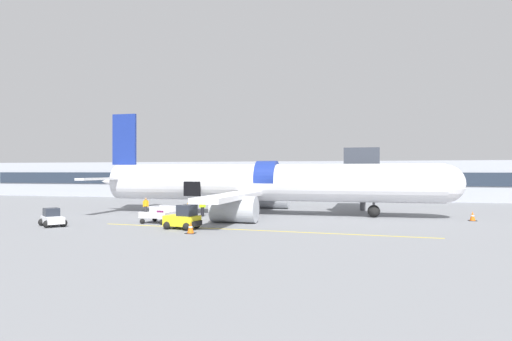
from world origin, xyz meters
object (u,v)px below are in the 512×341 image
ground_crew_loader_b (202,206)px  baggage_cart_loading (170,212)px  ground_crew_loader_a (189,210)px  baggage_cart_queued (159,217)px  baggage_tug_lead (183,219)px  suitcase_on_tarmac_upright (183,215)px  ground_crew_driver (146,206)px  ground_crew_supervisor (213,210)px  airplane (263,184)px  baggage_tug_mid (52,219)px

ground_crew_loader_b → baggage_cart_loading: bearing=-149.6°
ground_crew_loader_a → baggage_cart_queued: bearing=-128.5°
baggage_tug_lead → suitcase_on_tarmac_upright: (-2.48, 5.69, -0.35)m
ground_crew_loader_a → ground_crew_driver: ground_crew_loader_a is taller
ground_crew_driver → ground_crew_supervisor: bearing=-18.2°
ground_crew_loader_b → ground_crew_supervisor: (1.74, -2.03, -0.10)m
airplane → baggage_tug_mid: (-13.25, -12.79, -2.37)m
ground_crew_supervisor → suitcase_on_tarmac_upright: bearing=-151.1°
airplane → baggage_cart_queued: airplane is taller
ground_crew_loader_b → ground_crew_driver: bearing=175.2°
baggage_cart_loading → ground_crew_loader_a: 3.66m
suitcase_on_tarmac_upright → ground_crew_loader_a: bearing=-32.1°
baggage_cart_queued → ground_crew_driver: 7.88m
airplane → baggage_tug_lead: airplane is taller
ground_crew_loader_b → ground_crew_supervisor: ground_crew_loader_b is taller
baggage_cart_queued → ground_crew_supervisor: ground_crew_supervisor is taller
suitcase_on_tarmac_upright → ground_crew_supervisor: bearing=28.9°
baggage_tug_lead → ground_crew_loader_a: (-1.70, 5.19, 0.16)m
ground_crew_driver → suitcase_on_tarmac_upright: size_ratio=1.86×
ground_crew_loader_b → ground_crew_supervisor: 2.68m
baggage_tug_lead → ground_crew_supervisor: size_ratio=1.75×
baggage_tug_lead → ground_crew_supervisor: baggage_tug_lead is taller
ground_crew_supervisor → suitcase_on_tarmac_upright: size_ratio=1.82×
ground_crew_loader_a → ground_crew_loader_b: bearing=94.4°
ground_crew_supervisor → ground_crew_loader_b: bearing=130.5°
ground_crew_loader_b → suitcase_on_tarmac_upright: 3.35m
ground_crew_supervisor → suitcase_on_tarmac_upright: ground_crew_supervisor is taller
baggage_cart_queued → baggage_tug_lead: bearing=-41.8°
baggage_cart_queued → suitcase_on_tarmac_upright: size_ratio=4.06×
airplane → baggage_tug_lead: (-2.99, -11.96, -2.21)m
airplane → ground_crew_loader_a: bearing=-124.7°
airplane → ground_crew_driver: 11.44m
baggage_cart_loading → ground_crew_supervisor: bearing=-7.0°
ground_crew_loader_a → ground_crew_driver: (-6.28, 4.26, -0.05)m
ground_crew_supervisor → ground_crew_loader_a: bearing=-130.0°
baggage_cart_loading → ground_crew_loader_b: size_ratio=2.41×
airplane → baggage_cart_queued: size_ratio=10.09×
baggage_tug_mid → ground_crew_loader_a: 10.47m
suitcase_on_tarmac_upright → ground_crew_driver: bearing=145.5°
baggage_tug_mid → baggage_cart_loading: baggage_tug_mid is taller
baggage_cart_loading → baggage_cart_queued: bearing=-75.4°
baggage_cart_queued → ground_crew_loader_b: ground_crew_loader_b is taller
baggage_cart_queued → ground_crew_supervisor: size_ratio=2.23×
suitcase_on_tarmac_upright → baggage_tug_lead: bearing=-66.4°
baggage_tug_lead → baggage_cart_queued: baggage_tug_lead is taller
baggage_tug_mid → baggage_cart_loading: (5.70, 8.28, -0.07)m
ground_crew_loader_a → ground_crew_supervisor: ground_crew_loader_a is taller
baggage_tug_lead → baggage_tug_mid: 10.29m
baggage_tug_lead → ground_crew_loader_a: bearing=108.1°
baggage_cart_loading → ground_crew_driver: (-3.42, 2.00, 0.35)m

